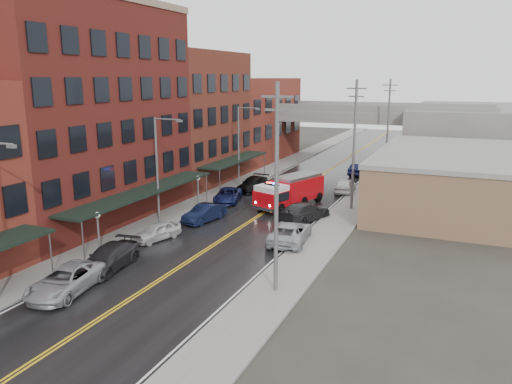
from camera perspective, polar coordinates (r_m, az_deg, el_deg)
The scene contains 31 objects.
road at distance 45.23m, azimuth 0.49°, elevation -2.63°, with size 11.00×160.00×0.02m, color black.
sidewalk_left at distance 48.38m, azimuth -7.52°, elevation -1.62°, with size 3.00×160.00×0.15m, color slate.
sidewalk_right at distance 43.05m, azimuth 9.52°, elevation -3.54°, with size 3.00×160.00×0.15m, color slate.
curb_left at distance 47.59m, azimuth -5.80°, elevation -1.82°, with size 0.30×160.00×0.15m, color gray.
curb_right at distance 43.44m, azimuth 7.40°, elevation -3.31°, with size 0.30×160.00×0.15m, color gray.
brick_building_b at distance 44.87m, azimuth -19.18°, elevation 8.21°, with size 9.00×20.00×18.00m, color #521A15.
brick_building_c at distance 59.11m, azimuth -7.60°, elevation 8.35°, with size 9.00×15.00×15.00m, color #5C201B.
brick_building_far at distance 74.78m, azimuth -0.68°, elevation 8.27°, with size 9.00×20.00×12.00m, color maroon.
tan_building at distance 51.15m, azimuth 21.84°, elevation 1.14°, with size 14.00×22.00×5.00m, color olive.
right_far_block at distance 80.64m, azimuth 24.01°, elevation 6.08°, with size 18.00×30.00×8.00m, color slate.
awning_1 at distance 42.12m, azimuth -12.68°, elevation 0.05°, with size 2.60×18.00×3.09m.
awning_2 at distance 56.94m, azimuth -2.41°, elevation 3.70°, with size 2.60×13.00×3.09m.
globe_lamp_1 at distance 36.32m, azimuth -17.64°, elevation -3.43°, with size 0.44×0.44×3.12m.
globe_lamp_2 at distance 47.43m, azimuth -6.66°, elevation 0.89°, with size 0.44×0.44×3.12m.
street_lamp_1 at distance 41.96m, azimuth -10.99°, elevation 3.14°, with size 2.64×0.22×9.00m.
street_lamp_2 at distance 55.78m, azimuth -1.77°, elevation 5.79°, with size 2.64×0.22×9.00m.
utility_pole_0 at distance 27.59m, azimuth 2.36°, elevation 0.63°, with size 1.80×0.24×12.00m.
utility_pole_1 at distance 46.58m, azimuth 11.16°, elevation 5.50°, with size 1.80×0.24×12.00m.
utility_pole_2 at distance 66.17m, azimuth 14.85°, elevation 7.49°, with size 1.80×0.24×12.00m.
overpass at distance 74.38m, azimuth 10.11°, elevation 8.04°, with size 40.00×10.00×7.50m.
fire_truck at distance 48.06m, azimuth 3.85°, elevation 0.20°, with size 5.07×8.30×2.89m.
parked_car_left_2 at distance 31.22m, azimuth -20.92°, elevation -9.43°, with size 2.51×5.45×1.52m, color #96989E.
parked_car_left_3 at distance 34.01m, azimuth -16.46°, elevation -7.21°, with size 2.16×5.32×1.54m, color black.
parked_car_left_4 at distance 39.01m, azimuth -11.29°, elevation -4.42°, with size 1.62×4.04×1.38m, color silver.
parked_car_left_5 at distance 43.24m, azimuth -5.91°, elevation -2.43°, with size 1.58×4.53×1.49m, color black.
parked_car_left_6 at distance 49.82m, azimuth -3.24°, elevation -0.37°, with size 2.27×4.93×1.37m, color #131A4A.
parked_car_left_7 at distance 54.57m, azimuth -0.36°, elevation 0.92°, with size 2.12×5.22×1.52m, color black.
parked_car_right_0 at distance 37.75m, azimuth 3.90°, elevation -4.63°, with size 2.62×5.69×1.58m, color #A3A5AB.
parked_car_right_1 at distance 43.44m, azimuth 5.55°, elevation -2.25°, with size 2.29×5.63×1.63m, color #242426.
parked_car_right_2 at distance 54.53m, azimuth 10.15°, elevation 0.72°, with size 1.83×4.55×1.55m, color white.
parked_car_right_3 at distance 64.65m, azimuth 11.71°, elevation 2.55°, with size 1.59×4.56×1.50m, color black.
Camera 1 is at (16.71, -10.21, 12.24)m, focal length 35.00 mm.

